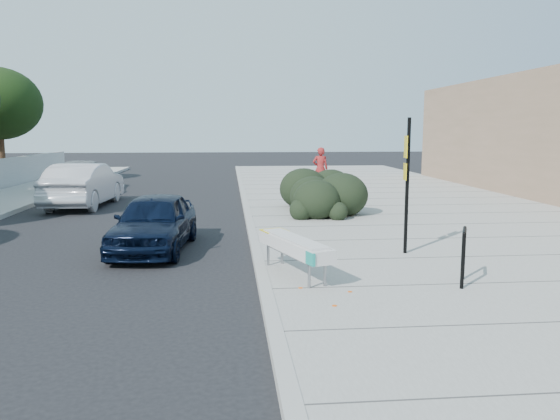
{
  "coord_description": "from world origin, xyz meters",
  "views": [
    {
      "loc": [
        -0.6,
        -11.01,
        2.85
      ],
      "look_at": [
        0.57,
        1.48,
        1.0
      ],
      "focal_mm": 35.0,
      "sensor_mm": 36.0,
      "label": 1
    }
  ],
  "objects_px": {
    "bike_rack": "(464,251)",
    "suv_silver": "(82,175)",
    "wagon_silver": "(84,185)",
    "sign_post": "(407,178)",
    "pedestrian": "(320,169)",
    "bench": "(294,246)",
    "sedan_navy": "(154,222)"
  },
  "relations": [
    {
      "from": "bike_rack",
      "to": "suv_silver",
      "type": "relative_size",
      "value": 0.19
    },
    {
      "from": "wagon_silver",
      "to": "sign_post",
      "type": "bearing_deg",
      "value": 138.24
    },
    {
      "from": "suv_silver",
      "to": "pedestrian",
      "type": "relative_size",
      "value": 2.68
    },
    {
      "from": "bike_rack",
      "to": "pedestrian",
      "type": "relative_size",
      "value": 0.51
    },
    {
      "from": "bike_rack",
      "to": "sign_post",
      "type": "height_order",
      "value": "sign_post"
    },
    {
      "from": "bench",
      "to": "suv_silver",
      "type": "bearing_deg",
      "value": 96.67
    },
    {
      "from": "bench",
      "to": "bike_rack",
      "type": "xyz_separation_m",
      "value": [
        2.88,
        -0.87,
        0.04
      ]
    },
    {
      "from": "bike_rack",
      "to": "sign_post",
      "type": "distance_m",
      "value": 2.71
    },
    {
      "from": "pedestrian",
      "to": "bike_rack",
      "type": "bearing_deg",
      "value": 94.26
    },
    {
      "from": "bike_rack",
      "to": "sedan_navy",
      "type": "bearing_deg",
      "value": 170.86
    },
    {
      "from": "sign_post",
      "to": "suv_silver",
      "type": "relative_size",
      "value": 0.57
    },
    {
      "from": "bike_rack",
      "to": "suv_silver",
      "type": "distance_m",
      "value": 20.62
    },
    {
      "from": "bike_rack",
      "to": "suv_silver",
      "type": "bearing_deg",
      "value": 147.17
    },
    {
      "from": "bench",
      "to": "pedestrian",
      "type": "relative_size",
      "value": 1.23
    },
    {
      "from": "suv_silver",
      "to": "pedestrian",
      "type": "height_order",
      "value": "pedestrian"
    },
    {
      "from": "sign_post",
      "to": "suv_silver",
      "type": "bearing_deg",
      "value": 134.37
    },
    {
      "from": "sedan_navy",
      "to": "wagon_silver",
      "type": "height_order",
      "value": "wagon_silver"
    },
    {
      "from": "sedan_navy",
      "to": "pedestrian",
      "type": "bearing_deg",
      "value": 67.87
    },
    {
      "from": "sign_post",
      "to": "bike_rack",
      "type": "bearing_deg",
      "value": -75.74
    },
    {
      "from": "wagon_silver",
      "to": "pedestrian",
      "type": "bearing_deg",
      "value": -155.99
    },
    {
      "from": "bike_rack",
      "to": "pedestrian",
      "type": "xyz_separation_m",
      "value": [
        0.04,
        15.4,
        0.37
      ]
    },
    {
      "from": "sign_post",
      "to": "wagon_silver",
      "type": "height_order",
      "value": "sign_post"
    },
    {
      "from": "bench",
      "to": "bike_rack",
      "type": "height_order",
      "value": "bike_rack"
    },
    {
      "from": "bench",
      "to": "wagon_silver",
      "type": "xyz_separation_m",
      "value": [
        -6.6,
        11.0,
        0.11
      ]
    },
    {
      "from": "wagon_silver",
      "to": "bench",
      "type": "bearing_deg",
      "value": 124.64
    },
    {
      "from": "bench",
      "to": "sign_post",
      "type": "xyz_separation_m",
      "value": [
        2.64,
        1.61,
        1.11
      ]
    },
    {
      "from": "bench",
      "to": "wagon_silver",
      "type": "bearing_deg",
      "value": 101.59
    },
    {
      "from": "wagon_silver",
      "to": "suv_silver",
      "type": "xyz_separation_m",
      "value": [
        -1.5,
        5.58,
        -0.09
      ]
    },
    {
      "from": "suv_silver",
      "to": "pedestrian",
      "type": "distance_m",
      "value": 11.22
    },
    {
      "from": "sedan_navy",
      "to": "wagon_silver",
      "type": "xyz_separation_m",
      "value": [
        -3.62,
        7.9,
        0.13
      ]
    },
    {
      "from": "bench",
      "to": "suv_silver",
      "type": "distance_m",
      "value": 18.46
    },
    {
      "from": "sign_post",
      "to": "sedan_navy",
      "type": "relative_size",
      "value": 0.74
    }
  ]
}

